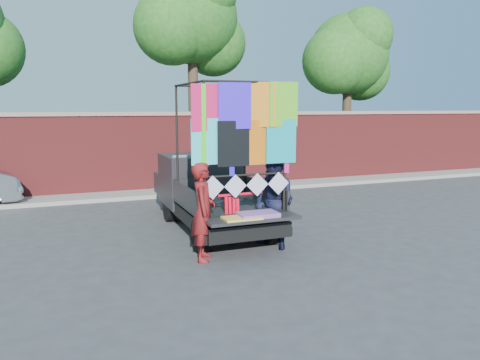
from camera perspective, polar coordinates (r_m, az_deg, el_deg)
name	(u,v)px	position (r m, az deg, el deg)	size (l,w,h in m)	color
ground	(259,247)	(9.42, 2.31, -8.17)	(90.00, 90.00, 0.00)	#38383A
brick_wall	(175,151)	(15.74, -7.95, 3.57)	(30.00, 0.45, 2.61)	maroon
curb	(181,191)	(15.23, -7.23, -1.40)	(30.00, 1.20, 0.12)	gray
tree_mid	(193,22)	(17.26, -5.72, 18.64)	(4.20, 3.30, 7.73)	#38281C
tree_right	(350,57)	(19.90, 13.27, 14.40)	(4.20, 3.30, 6.62)	#38281C
pickup_truck	(206,190)	(11.08, -4.17, -1.26)	(2.04, 5.14, 3.23)	black
woman	(203,211)	(8.47, -4.49, -3.83)	(0.66, 0.43, 1.81)	maroon
man	(274,202)	(9.17, 4.19, -2.66)	(0.91, 0.71, 1.86)	black
streamer_bundle	(235,204)	(8.73, -0.55, -2.95)	(0.90, 0.09, 0.62)	red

